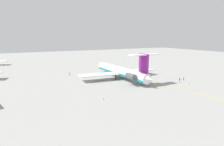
% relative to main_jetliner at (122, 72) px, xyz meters
% --- Properties ---
extents(ground, '(316.95, 316.95, 0.00)m').
position_rel_main_jetliner_xyz_m(ground, '(0.33, -9.36, -3.13)').
color(ground, '#9E9E99').
extents(main_jetliner, '(39.27, 34.98, 11.46)m').
position_rel_main_jetliner_xyz_m(main_jetliner, '(0.00, 0.00, 0.00)').
color(main_jetliner, white).
rests_on(main_jetliner, ground).
extents(ground_crew_near_nose, '(0.28, 0.45, 1.77)m').
position_rel_main_jetliner_xyz_m(ground_crew_near_nose, '(-13.55, -20.43, -2.00)').
color(ground_crew_near_nose, black).
rests_on(ground_crew_near_nose, ground).
extents(ground_crew_near_tail, '(0.29, 0.45, 1.80)m').
position_rel_main_jetliner_xyz_m(ground_crew_near_tail, '(17.60, 16.65, -1.99)').
color(ground_crew_near_tail, black).
rests_on(ground_crew_near_tail, ground).
extents(ground_crew_portside, '(0.35, 0.33, 1.75)m').
position_rel_main_jetliner_xyz_m(ground_crew_portside, '(8.97, -22.05, -2.02)').
color(ground_crew_portside, black).
rests_on(ground_crew_portside, ground).
extents(ground_crew_starboard, '(0.34, 0.34, 1.77)m').
position_rel_main_jetliner_xyz_m(ground_crew_starboard, '(-15.33, -16.32, -2.00)').
color(ground_crew_starboard, black).
rests_on(ground_crew_starboard, ground).
extents(safety_cone_nose, '(0.40, 0.40, 0.55)m').
position_rel_main_jetliner_xyz_m(safety_cone_nose, '(-17.13, -19.38, -2.85)').
color(safety_cone_nose, '#EA590F').
rests_on(safety_cone_nose, ground).
extents(safety_cone_wingtip, '(0.40, 0.40, 0.55)m').
position_rel_main_jetliner_xyz_m(safety_cone_wingtip, '(-19.38, -16.97, -2.85)').
color(safety_cone_wingtip, '#EA590F').
rests_on(safety_cone_wingtip, ground).
extents(safety_cone_tail, '(0.40, 0.40, 0.55)m').
position_rel_main_jetliner_xyz_m(safety_cone_tail, '(-20.49, 18.20, -2.85)').
color(safety_cone_tail, '#EA590F').
rests_on(safety_cone_tail, ground).
extents(taxiway_centreline, '(86.54, 6.60, 0.01)m').
position_rel_main_jetliner_xyz_m(taxiway_centreline, '(1.10, -7.68, -3.12)').
color(taxiway_centreline, gold).
rests_on(taxiway_centreline, ground).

